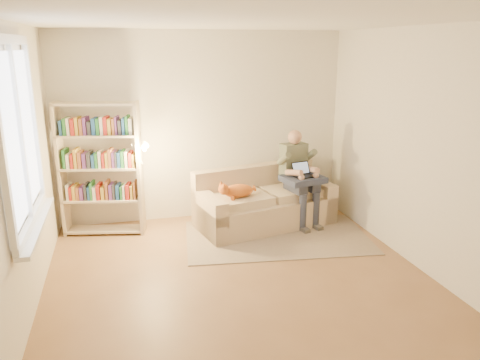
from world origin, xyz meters
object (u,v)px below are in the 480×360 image
object	(u,v)px
cat	(239,190)
laptop	(299,173)
sofa	(264,205)
bookshelf	(101,163)
person	(298,172)

from	to	relation	value
cat	laptop	xyz separation A→B (m)	(0.85, 0.05, 0.16)
sofa	cat	xyz separation A→B (m)	(-0.41, -0.21, 0.31)
sofa	bookshelf	size ratio (longest dim) A/B	1.14
sofa	person	xyz separation A→B (m)	(0.47, -0.05, 0.45)
sofa	person	distance (m)	0.65
laptop	cat	bearing A→B (deg)	171.10
sofa	cat	distance (m)	0.55
cat	bookshelf	size ratio (longest dim) A/B	0.33
person	laptop	world-z (taller)	person
laptop	sofa	bearing A→B (deg)	147.77
cat	laptop	bearing A→B (deg)	-8.90
person	cat	bearing A→B (deg)	178.29
sofa	bookshelf	bearing A→B (deg)	161.69
sofa	bookshelf	distance (m)	2.23
person	cat	xyz separation A→B (m)	(-0.88, -0.16, -0.14)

